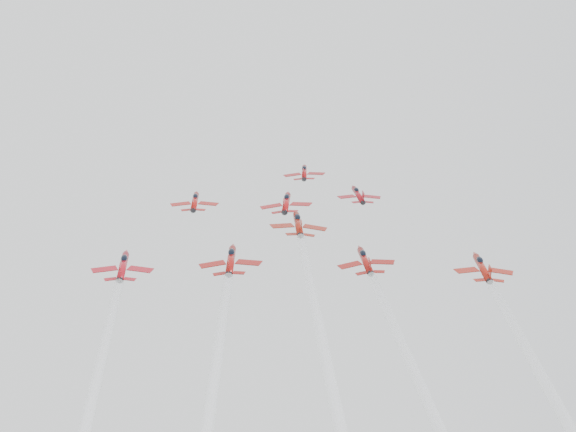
{
  "coord_description": "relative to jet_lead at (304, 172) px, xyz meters",
  "views": [
    {
      "loc": [
        -1.39,
        -136.93,
        113.73
      ],
      "look_at": [
        0.0,
        2.0,
        133.83
      ],
      "focal_mm": 50.0,
      "sensor_mm": 36.0,
      "label": 1
    }
  ],
  "objects": [
    {
      "name": "jet_center",
      "position": [
        -1.93,
        -71.16,
        -37.34
      ],
      "size": [
        10.03,
        96.9,
        51.61
      ],
      "rotation": [
        0.48,
        0.04,
        0.08
      ],
      "color": "maroon"
    },
    {
      "name": "jet_row2_center",
      "position": [
        -3.94,
        -17.91,
        -9.38
      ],
      "size": [
        9.83,
        12.78,
        7.42
      ],
      "rotation": [
        0.48,
        -0.06,
        -0.1
      ],
      "color": "#AA1012"
    },
    {
      "name": "jet_row2_left",
      "position": [
        -21.09,
        -17.36,
        -9.09
      ],
      "size": [
        9.09,
        11.82,
        6.87
      ],
      "rotation": [
        0.48,
        -0.02,
        0.03
      ],
      "color": "#AA1410"
    },
    {
      "name": "jet_row2_right",
      "position": [
        10.03,
        -13.51,
        -7.08
      ],
      "size": [
        8.57,
        11.15,
        6.48
      ],
      "rotation": [
        0.48,
        -0.02,
        0.11
      ],
      "color": "maroon"
    },
    {
      "name": "jet_rear_right",
      "position": [
        8.07,
        -81.05,
        -42.53
      ],
      "size": [
        8.93,
        86.32,
        45.97
      ],
      "rotation": [
        0.48,
        -0.1,
        0.03
      ],
      "color": "#9B130E"
    },
    {
      "name": "jet_lead",
      "position": [
        0.0,
        0.0,
        0.0
      ],
      "size": [
        8.84,
        11.49,
        6.68
      ],
      "rotation": [
        0.48,
        -0.04,
        -0.06
      ],
      "color": "#A00F12"
    }
  ]
}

